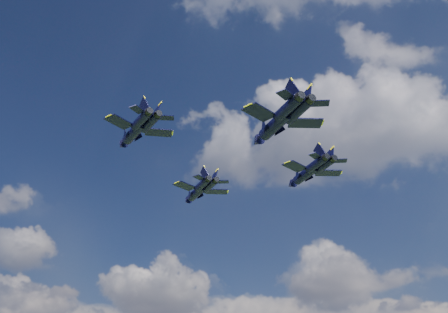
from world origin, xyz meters
TOP-DOWN VIEW (x-y plane):
  - jet_lead at (-9.80, 20.73)m, footprint 13.94×13.01m
  - jet_left at (-8.00, -6.53)m, footprint 14.41×11.86m
  - jet_right at (12.79, 22.55)m, footprint 14.72×14.09m
  - jet_slot at (14.93, -2.48)m, footprint 15.75×14.97m

SIDE VIEW (x-z plane):
  - jet_slot at x=14.93m, z-range 52.13..56.31m
  - jet_lead at x=-9.80m, z-range 53.99..57.66m
  - jet_left at x=-8.00m, z-range 54.04..57.67m
  - jet_right at x=12.79m, z-range 54.67..58.59m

